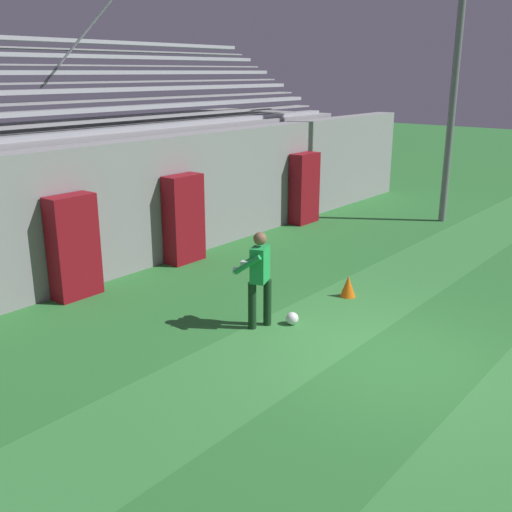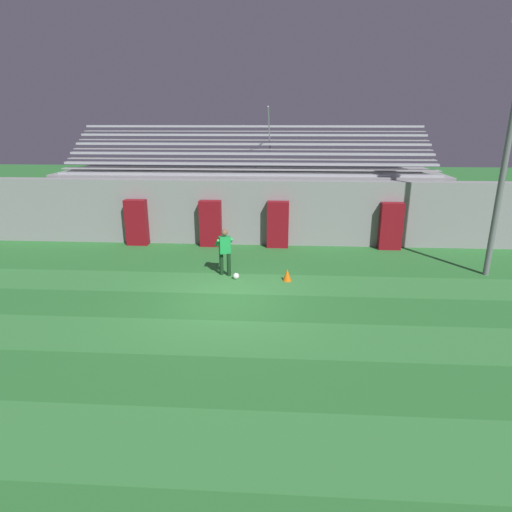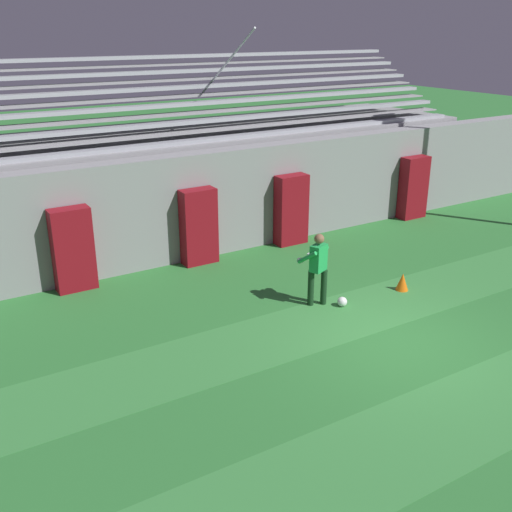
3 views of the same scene
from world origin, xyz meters
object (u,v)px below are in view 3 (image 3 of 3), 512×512
(padding_pillar_far_right, at_px, (413,188))
(traffic_cone, at_px, (402,282))
(soccer_ball, at_px, (342,302))
(goalkeeper, at_px, (318,265))
(padding_pillar_gate_right, at_px, (291,210))
(padding_pillar_far_left, at_px, (73,250))
(padding_pillar_gate_left, at_px, (199,227))

(padding_pillar_far_right, xyz_separation_m, traffic_cone, (-4.37, -4.08, -0.79))
(soccer_ball, bearing_deg, goalkeeper, 137.59)
(goalkeeper, relative_size, traffic_cone, 3.98)
(padding_pillar_gate_right, height_order, traffic_cone, padding_pillar_gate_right)
(padding_pillar_far_right, height_order, goalkeeper, padding_pillar_far_right)
(padding_pillar_far_left, height_order, padding_pillar_far_right, same)
(padding_pillar_gate_right, distance_m, goalkeeper, 4.06)
(padding_pillar_gate_left, distance_m, padding_pillar_gate_right, 2.90)
(padding_pillar_gate_right, relative_size, goalkeeper, 1.19)
(padding_pillar_gate_left, xyz_separation_m, soccer_ball, (1.52, -4.03, -0.89))
(padding_pillar_far_left, distance_m, goalkeeper, 5.67)
(padding_pillar_far_right, distance_m, traffic_cone, 6.03)
(goalkeeper, relative_size, soccer_ball, 7.59)
(padding_pillar_far_left, distance_m, padding_pillar_far_right, 10.91)
(padding_pillar_far_right, xyz_separation_m, goalkeeper, (-6.56, -3.64, -0.04))
(padding_pillar_gate_right, height_order, padding_pillar_far_left, same)
(padding_pillar_far_right, relative_size, traffic_cone, 4.74)
(padding_pillar_gate_left, bearing_deg, padding_pillar_gate_right, 0.00)
(padding_pillar_far_right, distance_m, soccer_ball, 7.39)
(traffic_cone, bearing_deg, soccer_ball, 178.35)
(padding_pillar_far_right, height_order, soccer_ball, padding_pillar_far_right)
(padding_pillar_far_left, relative_size, soccer_ball, 9.05)
(padding_pillar_gate_left, relative_size, padding_pillar_gate_right, 1.00)
(goalkeeper, height_order, soccer_ball, goalkeeper)
(traffic_cone, bearing_deg, padding_pillar_gate_right, 95.46)
(padding_pillar_gate_right, height_order, goalkeeper, padding_pillar_gate_right)
(padding_pillar_far_right, height_order, traffic_cone, padding_pillar_far_right)
(padding_pillar_far_right, distance_m, goalkeeper, 7.50)
(padding_pillar_far_right, bearing_deg, padding_pillar_far_left, 180.00)
(goalkeeper, bearing_deg, padding_pillar_gate_left, 106.76)
(padding_pillar_gate_right, xyz_separation_m, goalkeeper, (-1.80, -3.64, -0.04))
(goalkeeper, bearing_deg, padding_pillar_gate_right, 63.61)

